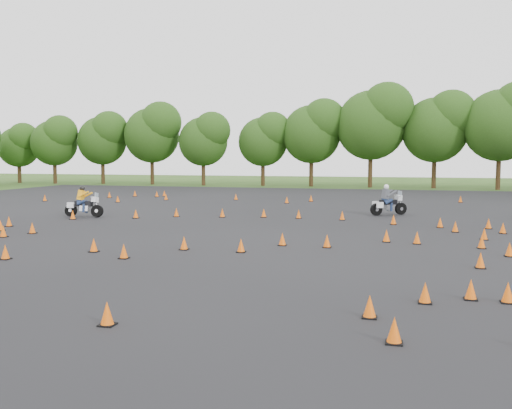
# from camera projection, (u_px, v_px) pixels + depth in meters

# --- Properties ---
(ground) EXTENTS (140.00, 140.00, 0.00)m
(ground) POSITION_uv_depth(u_px,v_px,m) (228.00, 247.00, 20.61)
(ground) COLOR #2D5119
(ground) RESTS_ON ground
(asphalt_pad) EXTENTS (62.00, 62.00, 0.00)m
(asphalt_pad) POSITION_uv_depth(u_px,v_px,m) (267.00, 227.00, 26.39)
(asphalt_pad) COLOR black
(asphalt_pad) RESTS_ON ground
(treeline) EXTENTS (87.17, 32.58, 11.12)m
(treeline) POSITION_uv_depth(u_px,v_px,m) (377.00, 141.00, 53.07)
(treeline) COLOR #244413
(treeline) RESTS_ON ground
(traffic_cones) EXTENTS (36.11, 33.12, 0.45)m
(traffic_cones) POSITION_uv_depth(u_px,v_px,m) (263.00, 223.00, 25.99)
(traffic_cones) COLOR #FA600A
(traffic_cones) RESTS_ON asphalt_pad
(rider_grey) EXTENTS (2.22, 1.77, 1.70)m
(rider_grey) POSITION_uv_depth(u_px,v_px,m) (389.00, 200.00, 31.46)
(rider_grey) COLOR #484A51
(rider_grey) RESTS_ON ground
(rider_yellow) EXTENTS (2.20, 0.80, 1.67)m
(rider_yellow) POSITION_uv_depth(u_px,v_px,m) (83.00, 202.00, 30.38)
(rider_yellow) COLOR #FEA516
(rider_yellow) RESTS_ON ground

